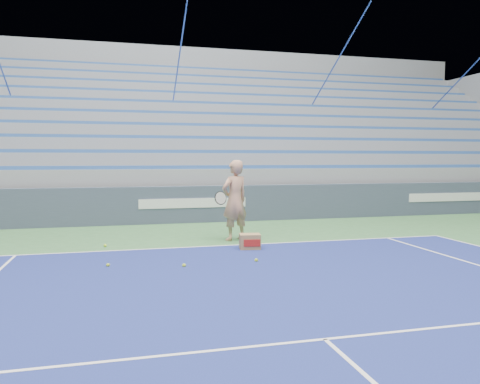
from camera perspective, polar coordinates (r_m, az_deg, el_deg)
The scene contains 9 objects.
sponsor_barrier at distance 14.14m, azimuth -5.78°, elevation -1.49°, with size 30.00×0.32×1.10m.
bleachers at distance 19.75m, azimuth -8.27°, elevation 5.31°, with size 31.00×9.15×7.30m.
tennis_player at distance 10.95m, azimuth -0.66°, elevation -1.02°, with size 1.01×0.96×1.89m.
ball_box at distance 9.95m, azimuth 1.22°, elevation -6.07°, with size 0.48×0.40×0.33m.
tennis_ball_0 at distance 8.70m, azimuth -15.80°, elevation -8.58°, with size 0.07×0.07×0.07m, color #BEDC2D.
tennis_ball_1 at distance 8.41m, azimuth -6.84°, elevation -8.88°, with size 0.07×0.07×0.07m, color #BEDC2D.
tennis_ball_2 at distance 10.00m, azimuth 1.32°, elevation -6.77°, with size 0.07×0.07×0.07m, color #BEDC2D.
tennis_ball_3 at distance 10.64m, azimuth -16.12°, elevation -6.28°, with size 0.07×0.07×0.07m, color #BEDC2D.
tennis_ball_4 at distance 8.78m, azimuth 1.99°, elevation -8.31°, with size 0.07×0.07×0.07m, color #BEDC2D.
Camera 1 is at (-2.05, 1.96, 1.91)m, focal length 35.00 mm.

